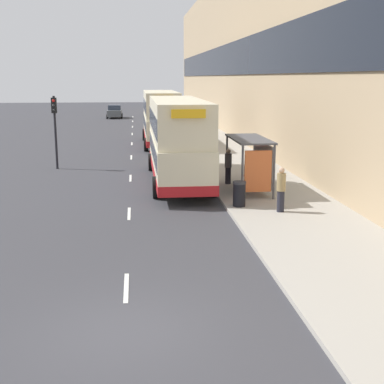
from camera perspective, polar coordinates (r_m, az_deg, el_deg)
The scene contains 21 objects.
ground_plane at distance 12.01m, azimuth -7.20°, elevation -14.61°, with size 220.00×220.00×0.00m, color #38383D.
pavement at distance 49.90m, azimuth 1.11°, elevation 6.01°, with size 5.00×93.00×0.14m.
terrace_facade at distance 50.33m, azimuth 5.81°, elevation 14.81°, with size 3.10×93.00×15.60m.
lane_mark_0 at distance 14.30m, azimuth -7.02°, elevation -10.07°, with size 0.12×2.00×0.01m.
lane_mark_1 at distance 21.72m, azimuth -6.72°, elevation -2.30°, with size 0.12×2.00×0.01m.
lane_mark_2 at distance 29.34m, azimuth -6.58°, elevation 1.48°, with size 0.12×2.00×0.01m.
lane_mark_3 at distance 37.04m, azimuth -6.50°, elevation 3.69°, with size 0.12×2.00×0.01m.
lane_mark_4 at distance 44.77m, azimuth -6.44°, elevation 5.15°, with size 0.12×2.00×0.01m.
lane_mark_5 at distance 52.52m, azimuth -6.40°, elevation 6.17°, with size 0.12×2.00×0.01m.
lane_mark_6 at distance 60.28m, azimuth -6.37°, elevation 6.93°, with size 0.12×2.00×0.01m.
lane_mark_7 at distance 68.06m, azimuth -6.35°, elevation 7.52°, with size 0.12×2.00×0.01m.
lane_mark_8 at distance 75.84m, azimuth -6.33°, elevation 7.98°, with size 0.12×2.00×0.01m.
bus_shelter at distance 24.94m, azimuth 6.65°, elevation 3.95°, with size 1.60×4.20×2.48m.
double_decker_bus_near at distance 27.61m, azimuth -1.55°, elevation 5.67°, with size 2.85×11.53×4.30m.
double_decker_bus_ahead at distance 43.27m, azimuth -3.36°, elevation 7.99°, with size 2.85×10.94×4.30m.
car_0 at distance 73.65m, azimuth -8.26°, elevation 8.48°, with size 2.08×4.03×1.75m.
pedestrian_at_shelter at distance 26.83m, azimuth 3.88°, elevation 2.77°, with size 0.35×0.35×1.76m.
pedestrian_1 at distance 27.65m, azimuth 7.54°, elevation 3.04°, with size 0.36×0.36×1.82m.
pedestrian_2 at distance 21.42m, azimuth 9.47°, elevation 0.29°, with size 0.35×0.35×1.79m.
litter_bin at distance 22.20m, azimuth 5.06°, elevation -0.19°, with size 0.55×0.55×1.05m.
traffic_light_far_kerb at distance 32.82m, azimuth -14.43°, elevation 7.46°, with size 0.30×0.32×4.33m.
Camera 1 is at (0.33, -10.73, 5.38)m, focal length 50.00 mm.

